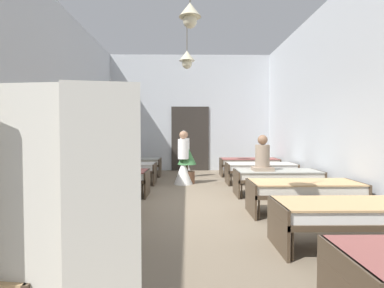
{
  "coord_description": "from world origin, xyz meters",
  "views": [
    {
      "loc": [
        -0.1,
        -6.14,
        1.42
      ],
      "look_at": [
        0.0,
        0.58,
        1.18
      ],
      "focal_mm": 28.97,
      "sensor_mm": 36.0,
      "label": 1
    }
  ],
  "objects_px": {
    "bed_left_row_2": "(81,190)",
    "privacy_screen": "(27,236)",
    "nurse_mid_aisle": "(183,165)",
    "bed_left_row_5": "(132,163)",
    "bed_right_row_5": "(249,162)",
    "bed_left_row_3": "(106,177)",
    "potted_plant": "(187,161)",
    "nurse_near_aisle": "(185,161)",
    "patient_seated_primary": "(262,157)",
    "bed_right_row_2": "(304,189)",
    "bed_right_row_3": "(277,176)",
    "bed_left_row_1": "(35,214)",
    "bed_right_row_1": "(353,213)",
    "bed_left_row_4": "(121,168)",
    "bed_right_row_4": "(260,168)"
  },
  "relations": [
    {
      "from": "nurse_mid_aisle",
      "to": "bed_right_row_3",
      "type": "bearing_deg",
      "value": 169.51
    },
    {
      "from": "patient_seated_primary",
      "to": "bed_right_row_2",
      "type": "bearing_deg",
      "value": -77.42
    },
    {
      "from": "bed_left_row_3",
      "to": "potted_plant",
      "type": "distance_m",
      "value": 2.51
    },
    {
      "from": "privacy_screen",
      "to": "bed_left_row_3",
      "type": "bearing_deg",
      "value": 108.05
    },
    {
      "from": "bed_right_row_2",
      "to": "bed_right_row_3",
      "type": "height_order",
      "value": "same"
    },
    {
      "from": "patient_seated_primary",
      "to": "privacy_screen",
      "type": "xyz_separation_m",
      "value": [
        -2.57,
        -5.2,
        -0.02
      ]
    },
    {
      "from": "nurse_mid_aisle",
      "to": "bed_left_row_5",
      "type": "bearing_deg",
      "value": -18.23
    },
    {
      "from": "bed_right_row_2",
      "to": "patient_seated_primary",
      "type": "distance_m",
      "value": 1.66
    },
    {
      "from": "bed_left_row_1",
      "to": "bed_left_row_2",
      "type": "distance_m",
      "value": 1.61
    },
    {
      "from": "bed_right_row_3",
      "to": "bed_right_row_2",
      "type": "bearing_deg",
      "value": -90.0
    },
    {
      "from": "bed_right_row_2",
      "to": "patient_seated_primary",
      "type": "relative_size",
      "value": 2.37
    },
    {
      "from": "patient_seated_primary",
      "to": "bed_right_row_3",
      "type": "bearing_deg",
      "value": 6.64
    },
    {
      "from": "bed_right_row_2",
      "to": "bed_left_row_5",
      "type": "height_order",
      "value": "same"
    },
    {
      "from": "bed_right_row_5",
      "to": "privacy_screen",
      "type": "relative_size",
      "value": 1.12
    },
    {
      "from": "potted_plant",
      "to": "privacy_screen",
      "type": "height_order",
      "value": "privacy_screen"
    },
    {
      "from": "nurse_near_aisle",
      "to": "patient_seated_primary",
      "type": "height_order",
      "value": "nurse_near_aisle"
    },
    {
      "from": "bed_left_row_5",
      "to": "patient_seated_primary",
      "type": "bearing_deg",
      "value": -42.79
    },
    {
      "from": "bed_left_row_4",
      "to": "bed_left_row_3",
      "type": "bearing_deg",
      "value": -90.0
    },
    {
      "from": "bed_left_row_5",
      "to": "patient_seated_primary",
      "type": "relative_size",
      "value": 2.37
    },
    {
      "from": "potted_plant",
      "to": "privacy_screen",
      "type": "xyz_separation_m",
      "value": [
        -0.87,
        -6.96,
        0.23
      ]
    },
    {
      "from": "bed_left_row_5",
      "to": "bed_right_row_1",
      "type": "bearing_deg",
      "value": -58.98
    },
    {
      "from": "bed_left_row_1",
      "to": "bed_right_row_2",
      "type": "bearing_deg",
      "value": 22.58
    },
    {
      "from": "bed_right_row_3",
      "to": "bed_left_row_4",
      "type": "distance_m",
      "value": 4.19
    },
    {
      "from": "bed_left_row_1",
      "to": "potted_plant",
      "type": "bearing_deg",
      "value": 69.75
    },
    {
      "from": "bed_right_row_3",
      "to": "bed_left_row_4",
      "type": "xyz_separation_m",
      "value": [
        -3.87,
        1.61,
        0.0
      ]
    },
    {
      "from": "nurse_near_aisle",
      "to": "nurse_mid_aisle",
      "type": "xyz_separation_m",
      "value": [
        -0.03,
        -1.32,
        0.0
      ]
    },
    {
      "from": "bed_left_row_2",
      "to": "bed_right_row_2",
      "type": "distance_m",
      "value": 3.87
    },
    {
      "from": "bed_left_row_4",
      "to": "nurse_near_aisle",
      "type": "relative_size",
      "value": 1.28
    },
    {
      "from": "nurse_mid_aisle",
      "to": "bed_right_row_1",
      "type": "bearing_deg",
      "value": 139.79
    },
    {
      "from": "bed_right_row_1",
      "to": "nurse_near_aisle",
      "type": "bearing_deg",
      "value": 109.14
    },
    {
      "from": "bed_right_row_2",
      "to": "bed_left_row_3",
      "type": "distance_m",
      "value": 4.19
    },
    {
      "from": "bed_right_row_3",
      "to": "bed_left_row_5",
      "type": "bearing_deg",
      "value": 140.25
    },
    {
      "from": "bed_left_row_1",
      "to": "bed_left_row_5",
      "type": "bearing_deg",
      "value": 90.0
    },
    {
      "from": "bed_right_row_2",
      "to": "patient_seated_primary",
      "type": "xyz_separation_m",
      "value": [
        -0.35,
        1.57,
        0.43
      ]
    },
    {
      "from": "potted_plant",
      "to": "bed_right_row_1",
      "type": "bearing_deg",
      "value": -67.47
    },
    {
      "from": "bed_right_row_3",
      "to": "potted_plant",
      "type": "bearing_deg",
      "value": 139.99
    },
    {
      "from": "nurse_near_aisle",
      "to": "bed_left_row_4",
      "type": "bearing_deg",
      "value": -130.18
    },
    {
      "from": "bed_left_row_1",
      "to": "bed_right_row_3",
      "type": "distance_m",
      "value": 5.03
    },
    {
      "from": "bed_left_row_2",
      "to": "privacy_screen",
      "type": "relative_size",
      "value": 1.12
    },
    {
      "from": "bed_right_row_1",
      "to": "bed_right_row_3",
      "type": "bearing_deg",
      "value": 90.0
    },
    {
      "from": "patient_seated_primary",
      "to": "bed_right_row_4",
      "type": "bearing_deg",
      "value": 78.02
    },
    {
      "from": "bed_left_row_3",
      "to": "nurse_mid_aisle",
      "type": "height_order",
      "value": "nurse_mid_aisle"
    },
    {
      "from": "bed_left_row_1",
      "to": "privacy_screen",
      "type": "height_order",
      "value": "privacy_screen"
    },
    {
      "from": "bed_right_row_1",
      "to": "bed_left_row_2",
      "type": "relative_size",
      "value": 1.0
    },
    {
      "from": "bed_left_row_2",
      "to": "bed_right_row_2",
      "type": "relative_size",
      "value": 1.0
    },
    {
      "from": "bed_right_row_1",
      "to": "bed_left_row_5",
      "type": "bearing_deg",
      "value": 121.02
    },
    {
      "from": "bed_right_row_5",
      "to": "patient_seated_primary",
      "type": "distance_m",
      "value": 3.3
    },
    {
      "from": "nurse_near_aisle",
      "to": "potted_plant",
      "type": "height_order",
      "value": "nurse_near_aisle"
    },
    {
      "from": "bed_right_row_2",
      "to": "nurse_mid_aisle",
      "type": "height_order",
      "value": "nurse_mid_aisle"
    },
    {
      "from": "bed_left_row_2",
      "to": "bed_left_row_4",
      "type": "height_order",
      "value": "same"
    }
  ]
}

